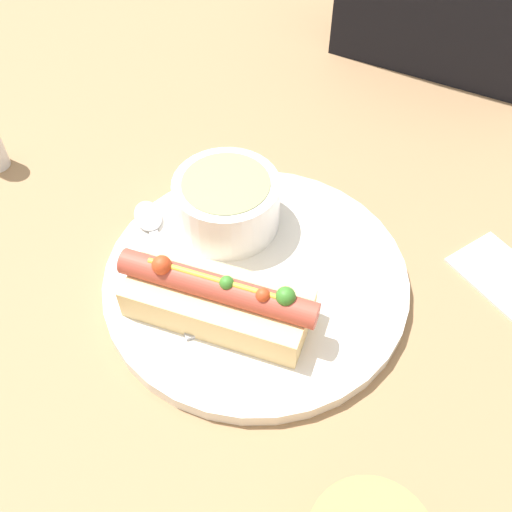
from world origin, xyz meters
TOP-DOWN VIEW (x-y plane):
  - ground_plane at (0.00, 0.00)m, footprint 4.00×4.00m
  - dinner_plate at (0.00, 0.00)m, footprint 0.29×0.29m
  - hot_dog at (-0.01, -0.05)m, footprint 0.18×0.09m
  - soup_bowl at (-0.06, 0.05)m, footprint 0.11×0.11m
  - spoon at (-0.11, -0.00)m, footprint 0.14×0.13m

SIDE VIEW (x-z plane):
  - ground_plane at x=0.00m, z-range 0.00..0.00m
  - dinner_plate at x=0.00m, z-range 0.00..0.02m
  - spoon at x=-0.11m, z-range 0.01..0.02m
  - hot_dog at x=-0.01m, z-range 0.01..0.07m
  - soup_bowl at x=-0.06m, z-range 0.02..0.07m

